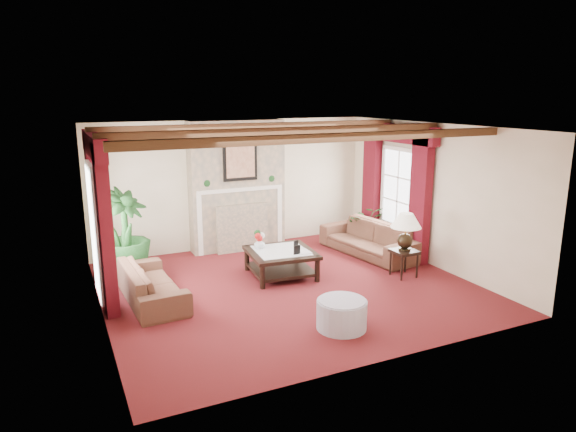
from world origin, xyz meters
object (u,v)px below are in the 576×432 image
sofa_left (151,277)px  side_table (404,263)px  ottoman (342,314)px  potted_palm (126,252)px  sofa_right (369,234)px  coffee_table (281,263)px

sofa_left → side_table: size_ratio=4.00×
sofa_left → ottoman: sofa_left is taller
sofa_left → side_table: (4.33, -0.81, -0.13)m
sofa_left → potted_palm: 1.35m
potted_palm → sofa_left: bearing=-81.6°
sofa_right → coffee_table: bearing=-87.5°
sofa_right → side_table: (-0.18, -1.38, -0.19)m
potted_palm → side_table: (4.53, -2.14, -0.20)m
coffee_table → ottoman: 2.32m
sofa_right → potted_palm: bearing=-107.7°
sofa_left → sofa_right: sofa_right is taller
sofa_left → coffee_table: 2.35m
sofa_right → coffee_table: 2.22m
potted_palm → coffee_table: (2.53, -1.18, -0.21)m
side_table → ottoman: size_ratio=0.70×
side_table → coffee_table: bearing=154.3°
ottoman → sofa_right: bearing=50.2°
potted_palm → ottoman: bearing=-55.3°
side_table → sofa_left: bearing=169.5°
coffee_table → side_table: bearing=-20.3°
sofa_right → coffee_table: (-2.17, -0.42, -0.20)m
sofa_left → side_table: sofa_left is taller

